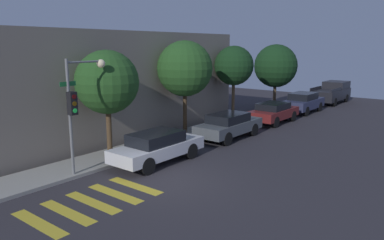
{
  "coord_description": "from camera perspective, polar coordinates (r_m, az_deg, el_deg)",
  "views": [
    {
      "loc": [
        -10.26,
        -9.29,
        5.25
      ],
      "look_at": [
        3.99,
        2.1,
        1.6
      ],
      "focal_mm": 35.0,
      "sensor_mm": 36.0,
      "label": 1
    }
  ],
  "objects": [
    {
      "name": "sidewalk",
      "position": [
        17.8,
        -13.76,
        -5.94
      ],
      "size": [
        26.0,
        2.21,
        0.14
      ],
      "primitive_type": "cube",
      "color": "gray",
      "rests_on": "ground"
    },
    {
      "name": "tree_behind_truck",
      "position": [
        31.59,
        12.64,
        8.03
      ],
      "size": [
        3.5,
        3.5,
        5.35
      ],
      "color": "brown",
      "rests_on": "ground"
    },
    {
      "name": "traffic_light_pole",
      "position": [
        15.46,
        -16.87,
        3.38
      ],
      "size": [
        2.15,
        0.56,
        4.75
      ],
      "color": "slate",
      "rests_on": "ground"
    },
    {
      "name": "pickup_truck",
      "position": [
        37.05,
        20.51,
        3.97
      ],
      "size": [
        5.33,
        2.11,
        1.91
      ],
      "color": "black",
      "rests_on": "ground"
    },
    {
      "name": "tree_near_corner",
      "position": [
        17.82,
        -12.83,
        5.62
      ],
      "size": [
        2.97,
        2.97,
        5.07
      ],
      "color": "#4C3823",
      "rests_on": "ground"
    },
    {
      "name": "sedan_middle",
      "position": [
        21.45,
        5.63,
        -0.75
      ],
      "size": [
        4.6,
        1.83,
        1.45
      ],
      "color": "#4C5156",
      "rests_on": "ground"
    },
    {
      "name": "sedan_near_corner",
      "position": [
        16.96,
        -5.29,
        -4.02
      ],
      "size": [
        4.64,
        1.77,
        1.44
      ],
      "color": "silver",
      "rests_on": "ground"
    },
    {
      "name": "crosswalk",
      "position": [
        13.46,
        -14.91,
        -12.04
      ],
      "size": [
        4.36,
        2.6,
        0.0
      ],
      "color": "gold",
      "rests_on": "ground"
    },
    {
      "name": "ground_plane",
      "position": [
        14.8,
        -3.34,
        -9.48
      ],
      "size": [
        60.0,
        60.0,
        0.0
      ],
      "primitive_type": "plane",
      "color": "#2D2B30"
    },
    {
      "name": "sedan_tail_of_row",
      "position": [
        30.89,
        16.6,
        2.64
      ],
      "size": [
        4.45,
        1.84,
        1.59
      ],
      "color": "#2D3351",
      "rests_on": "ground"
    },
    {
      "name": "tree_far_end",
      "position": [
        26.01,
        6.4,
        8.21
      ],
      "size": [
        2.7,
        2.7,
        5.24
      ],
      "color": "brown",
      "rests_on": "ground"
    },
    {
      "name": "sedan_far_end",
      "position": [
        26.24,
        12.31,
        1.21
      ],
      "size": [
        4.33,
        1.86,
        1.4
      ],
      "color": "maroon",
      "rests_on": "ground"
    },
    {
      "name": "tree_midblock",
      "position": [
        21.76,
        -1.1,
        7.82
      ],
      "size": [
        3.22,
        3.22,
        5.55
      ],
      "color": "#42301E",
      "rests_on": "ground"
    },
    {
      "name": "building_row",
      "position": [
        20.92,
        -21.75,
        4.36
      ],
      "size": [
        26.0,
        6.0,
        6.02
      ],
      "primitive_type": "cube",
      "color": "slate",
      "rests_on": "ground"
    }
  ]
}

